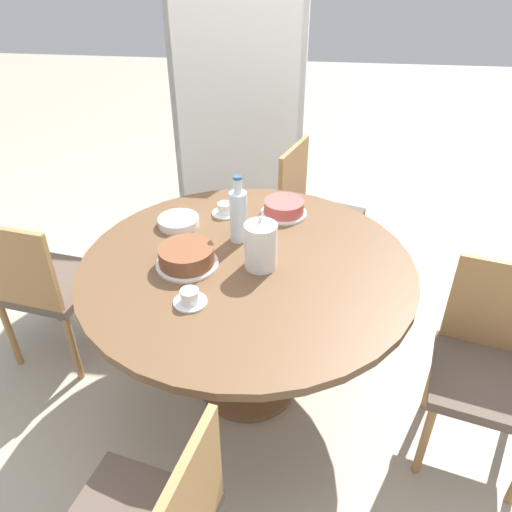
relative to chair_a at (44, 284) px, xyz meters
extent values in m
plane|color=#B2A893|center=(1.01, -0.10, -0.47)|extent=(14.00, 14.00, 0.00)
cylinder|color=brown|center=(1.01, -0.10, -0.45)|extent=(0.47, 0.47, 0.03)
cylinder|color=brown|center=(1.01, -0.10, -0.10)|extent=(0.16, 0.16, 0.67)
cylinder|color=brown|center=(1.01, -0.10, 0.25)|extent=(1.40, 1.40, 0.04)
cylinder|color=#A87A47|center=(0.22, 0.21, -0.26)|extent=(0.03, 0.03, 0.41)
cylinder|color=#A87A47|center=(-0.14, 0.27, -0.26)|extent=(0.03, 0.03, 0.41)
cylinder|color=#A87A47|center=(0.16, -0.15, -0.26)|extent=(0.03, 0.03, 0.41)
cylinder|color=#A87A47|center=(-0.20, -0.09, -0.26)|extent=(0.03, 0.03, 0.41)
cube|color=brown|center=(0.01, 0.06, -0.04)|extent=(0.48, 0.48, 0.04)
cube|color=#A87A47|center=(-0.02, -0.14, 0.19)|extent=(0.40, 0.09, 0.41)
cylinder|color=#A87A47|center=(0.66, -0.87, -0.26)|extent=(0.03, 0.03, 0.41)
cylinder|color=#A87A47|center=(1.76, -0.48, -0.26)|extent=(0.03, 0.03, 0.41)
cylinder|color=#A87A47|center=(1.85, -0.13, -0.26)|extent=(0.03, 0.03, 0.41)
cube|color=brown|center=(1.98, -0.35, -0.04)|extent=(0.51, 0.51, 0.04)
cube|color=#A87A47|center=(2.03, -0.16, 0.19)|extent=(0.39, 0.13, 0.41)
cylinder|color=#A87A47|center=(1.44, 0.63, -0.26)|extent=(0.03, 0.03, 0.41)
cylinder|color=#A87A47|center=(1.56, 0.97, -0.26)|extent=(0.03, 0.03, 0.41)
cylinder|color=#A87A47|center=(1.10, 0.74, -0.26)|extent=(0.03, 0.03, 0.41)
cylinder|color=#A87A47|center=(1.22, 1.08, -0.26)|extent=(0.03, 0.03, 0.41)
cube|color=brown|center=(1.33, 0.86, -0.04)|extent=(0.53, 0.53, 0.04)
cube|color=#A87A47|center=(1.15, 0.92, 0.19)|extent=(0.15, 0.39, 0.41)
cube|color=silver|center=(1.16, 1.53, 0.50)|extent=(0.04, 0.28, 1.93)
cube|color=silver|center=(0.33, 1.53, 0.50)|extent=(0.04, 0.28, 1.93)
cube|color=silver|center=(0.74, 1.40, 0.50)|extent=(0.87, 0.02, 1.93)
cube|color=silver|center=(0.74, 1.53, -0.45)|extent=(0.80, 0.27, 0.04)
cube|color=silver|center=(0.74, 1.53, -0.08)|extent=(0.80, 0.27, 0.04)
cube|color=silver|center=(0.74, 1.53, 0.31)|extent=(0.80, 0.27, 0.04)
cube|color=silver|center=(0.74, 1.53, 0.69)|extent=(0.80, 0.27, 0.04)
cube|color=#703384|center=(0.98, 1.51, -0.29)|extent=(0.32, 0.21, 0.28)
cube|color=black|center=(0.50, 1.51, -0.30)|extent=(0.32, 0.21, 0.27)
cube|color=gold|center=(0.99, 1.51, 0.09)|extent=(0.30, 0.21, 0.30)
cube|color=black|center=(0.49, 1.51, 0.07)|extent=(0.30, 0.21, 0.25)
cube|color=black|center=(0.99, 1.51, 0.45)|extent=(0.30, 0.21, 0.25)
cube|color=#234793|center=(0.49, 1.51, 0.47)|extent=(0.30, 0.21, 0.29)
cube|color=orange|center=(0.96, 1.51, 0.86)|extent=(0.36, 0.21, 0.30)
cube|color=#B72D28|center=(0.52, 1.51, 0.87)|extent=(0.36, 0.21, 0.31)
cylinder|color=white|center=(1.06, -0.12, 0.37)|extent=(0.13, 0.13, 0.20)
cone|color=white|center=(1.06, -0.12, 0.48)|extent=(0.12, 0.12, 0.02)
sphere|color=white|center=(1.06, -0.12, 0.50)|extent=(0.02, 0.02, 0.02)
cylinder|color=silver|center=(0.95, 0.08, 0.39)|extent=(0.08, 0.08, 0.23)
cylinder|color=silver|center=(0.95, 0.08, 0.54)|extent=(0.03, 0.03, 0.07)
cylinder|color=#2D5184|center=(0.95, 0.08, 0.57)|extent=(0.04, 0.04, 0.01)
cylinder|color=white|center=(0.76, -0.14, 0.28)|extent=(0.26, 0.26, 0.01)
cylinder|color=brown|center=(0.76, -0.14, 0.32)|extent=(0.23, 0.23, 0.07)
cylinder|color=white|center=(1.13, 0.33, 0.28)|extent=(0.22, 0.22, 0.01)
cylinder|color=#C65651|center=(1.13, 0.33, 0.31)|extent=(0.19, 0.19, 0.06)
cylinder|color=silver|center=(0.83, -0.38, 0.28)|extent=(0.13, 0.13, 0.01)
cylinder|color=white|center=(0.83, -0.38, 0.31)|extent=(0.07, 0.07, 0.05)
cylinder|color=silver|center=(0.85, 0.30, 0.28)|extent=(0.13, 0.13, 0.01)
cylinder|color=white|center=(0.85, 0.30, 0.31)|extent=(0.07, 0.07, 0.05)
cylinder|color=white|center=(0.65, 0.17, 0.28)|extent=(0.19, 0.19, 0.01)
cylinder|color=white|center=(0.65, 0.17, 0.29)|extent=(0.19, 0.19, 0.01)
cylinder|color=white|center=(0.65, 0.17, 0.30)|extent=(0.19, 0.19, 0.01)
cylinder|color=white|center=(0.65, 0.17, 0.31)|extent=(0.19, 0.19, 0.01)
camera|label=1|loc=(1.24, -1.79, 1.45)|focal=35.00mm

